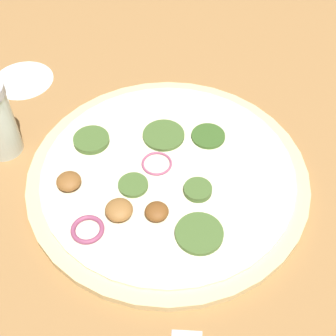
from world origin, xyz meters
TOP-DOWN VIEW (x-y plane):
  - ground_plane at (0.00, 0.00)m, footprint 3.00×3.00m
  - pizza at (-0.00, 0.00)m, footprint 0.35×0.35m
  - flour_patch at (0.15, 0.25)m, footprint 0.09×0.09m

SIDE VIEW (x-z plane):
  - ground_plane at x=0.00m, z-range 0.00..0.00m
  - flour_patch at x=0.15m, z-range 0.00..0.00m
  - pizza at x=0.00m, z-range -0.01..0.02m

